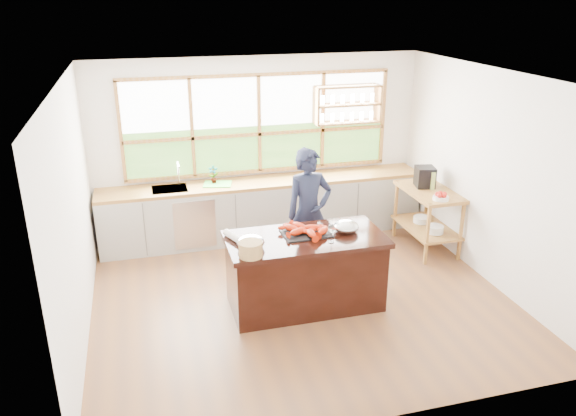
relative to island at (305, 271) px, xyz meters
name	(u,v)px	position (x,y,z in m)	size (l,w,h in m)	color
ground_plane	(300,296)	(0.00, 0.20, -0.45)	(5.00, 5.00, 0.00)	brown
room_shell	(291,150)	(0.02, 0.71, 1.30)	(5.02, 4.52, 2.71)	white
back_counter	(263,208)	(-0.02, 2.14, 0.00)	(4.90, 0.63, 0.90)	#A5A29C
right_shelf_unit	(428,210)	(2.19, 1.09, 0.15)	(0.62, 1.10, 0.90)	#A97D31
island	(305,271)	(0.00, 0.00, 0.00)	(1.85, 0.90, 0.90)	black
cook	(309,213)	(0.29, 0.81, 0.41)	(0.63, 0.41, 1.72)	#181D32
potted_plant	(213,175)	(-0.75, 2.20, 0.58)	(0.15, 0.10, 0.28)	slate
cutting_board	(218,184)	(-0.70, 2.14, 0.45)	(0.40, 0.30, 0.01)	#50C845
espresso_machine	(425,177)	(2.19, 1.27, 0.59)	(0.26, 0.28, 0.30)	black
wine_bottle	(433,181)	(2.24, 1.12, 0.58)	(0.06, 0.06, 0.26)	#9FB959
fruit_bowl	(441,197)	(2.14, 0.70, 0.49)	(0.22, 0.22, 0.11)	white
slate_board	(306,233)	(0.03, 0.08, 0.45)	(0.55, 0.40, 0.02)	black
lobster_pile	(306,230)	(0.02, 0.07, 0.50)	(0.55, 0.48, 0.08)	#C43903
mixing_bowl_left	(251,242)	(-0.67, -0.11, 0.51)	(0.31, 0.31, 0.15)	silver
mixing_bowl_right	(346,227)	(0.51, 0.02, 0.51)	(0.30, 0.30, 0.15)	silver
wine_glass	(332,229)	(0.24, -0.22, 0.61)	(0.08, 0.08, 0.22)	white
wicker_basket	(251,249)	(-0.72, -0.33, 0.53)	(0.26, 0.26, 0.17)	#AD8F48
parchment_roll	(233,236)	(-0.83, 0.16, 0.49)	(0.08, 0.08, 0.30)	white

